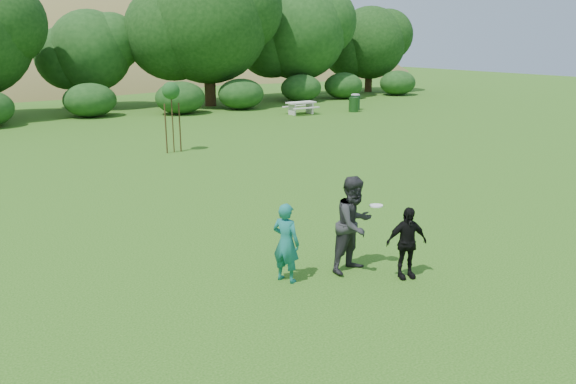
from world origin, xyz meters
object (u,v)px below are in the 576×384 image
Objects in this scene: trash_can_near at (354,105)px; trash_can_lidded at (355,101)px; picnic_table at (301,106)px; player_grey at (354,224)px; player_teal at (286,243)px; player_black at (406,243)px; sapling at (171,93)px.

trash_can_lidded reaches higher than trash_can_near.
trash_can_near is at bearing -13.57° from picnic_table.
trash_can_lidded is (16.90, 20.22, -0.43)m from player_grey.
player_teal is 0.87× the size of picnic_table.
trash_can_lidded is (0.78, 0.78, 0.09)m from trash_can_near.
player_black reaches higher than picnic_table.
trash_can_lidded is at bearing 39.27° from player_grey.
player_teal is 1.48× the size of trash_can_lidded.
player_grey is (1.40, -0.31, 0.20)m from player_teal.
sapling is 16.85m from trash_can_lidded.
player_grey is at bearing -129.90° from trash_can_lidded.
player_teal is at bearing 169.45° from player_black.
player_teal reaches higher than trash_can_lidded.
player_teal is at bearing 156.57° from player_grey.
trash_can_lidded is at bearing -67.53° from player_teal.
sapling is at bearing 104.54° from player_black.
trash_can_lidded is (4.24, -0.06, 0.02)m from picnic_table.
player_grey reaches higher than picnic_table.
sapling is at bearing -147.99° from picnic_table.
picnic_table is (14.06, 19.96, -0.26)m from player_teal.
player_black is at bearing -63.08° from player_grey.
sapling is at bearing 72.27° from player_grey.
sapling reaches higher than trash_can_near.
player_teal is 1.73× the size of trash_can_near.
sapling reaches higher than trash_can_lidded.
picnic_table is (12.66, 20.28, -0.46)m from player_grey.
sapling reaches higher than player_teal.
picnic_table is (12.03, 21.09, -0.20)m from player_black.
player_grey is 1.36× the size of player_black.
player_grey reaches higher than trash_can_near.
player_teal is 13.50m from sapling.
player_grey reaches higher than player_black.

